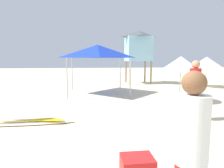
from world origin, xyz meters
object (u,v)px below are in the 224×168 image
(lifeguard_near_left, at_px, (191,147))
(lifeguard_tower, at_px, (138,46))
(surfboard_pile, at_px, (29,120))
(lifeguard_near_right, at_px, (195,86))
(beach_umbrella_left, at_px, (181,63))
(popup_canopy, at_px, (97,51))
(beach_umbrella_mid, at_px, (207,62))

(lifeguard_near_left, relative_size, lifeguard_tower, 0.43)
(surfboard_pile, bearing_deg, lifeguard_near_right, -2.73)
(lifeguard_tower, distance_m, beach_umbrella_left, 6.78)
(lifeguard_near_left, relative_size, popup_canopy, 0.58)
(beach_umbrella_mid, bearing_deg, beach_umbrella_left, -132.77)
(lifeguard_near_left, xyz_separation_m, lifeguard_near_right, (2.14, 3.70, 0.05))
(popup_canopy, relative_size, beach_umbrella_mid, 1.49)
(lifeguard_tower, xyz_separation_m, beach_umbrella_left, (0.15, -6.68, -1.16))
(surfboard_pile, height_order, beach_umbrella_mid, beach_umbrella_mid)
(lifeguard_near_left, xyz_separation_m, lifeguard_tower, (2.83, 13.02, 1.84))
(lifeguard_tower, bearing_deg, lifeguard_near_right, -94.21)
(lifeguard_near_right, distance_m, lifeguard_tower, 9.51)
(lifeguard_near_left, height_order, beach_umbrella_mid, beach_umbrella_mid)
(beach_umbrella_left, bearing_deg, beach_umbrella_mid, 47.23)
(lifeguard_near_right, bearing_deg, lifeguard_near_left, -120.03)
(beach_umbrella_mid, bearing_deg, lifeguard_near_right, -124.47)
(beach_umbrella_left, distance_m, beach_umbrella_mid, 5.55)
(surfboard_pile, bearing_deg, lifeguard_near_left, -56.15)
(lifeguard_near_left, bearing_deg, lifeguard_near_right, 59.97)
(surfboard_pile, xyz_separation_m, lifeguard_near_right, (4.78, -0.23, 0.92))
(lifeguard_near_left, relative_size, lifeguard_near_right, 0.95)
(lifeguard_near_left, height_order, beach_umbrella_left, beach_umbrella_left)
(lifeguard_near_left, distance_m, beach_umbrella_left, 7.03)
(surfboard_pile, bearing_deg, beach_umbrella_left, 23.17)
(beach_umbrella_left, bearing_deg, lifeguard_near_right, -107.60)
(lifeguard_tower, height_order, beach_umbrella_mid, lifeguard_tower)
(surfboard_pile, distance_m, lifeguard_tower, 10.94)
(lifeguard_tower, height_order, beach_umbrella_left, lifeguard_tower)
(lifeguard_near_left, distance_m, lifeguard_tower, 13.45)
(lifeguard_near_left, xyz_separation_m, beach_umbrella_mid, (6.75, 10.41, 0.68))
(surfboard_pile, xyz_separation_m, popup_canopy, (2.19, 4.88, 2.12))
(lifeguard_near_left, height_order, lifeguard_near_right, lifeguard_near_right)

